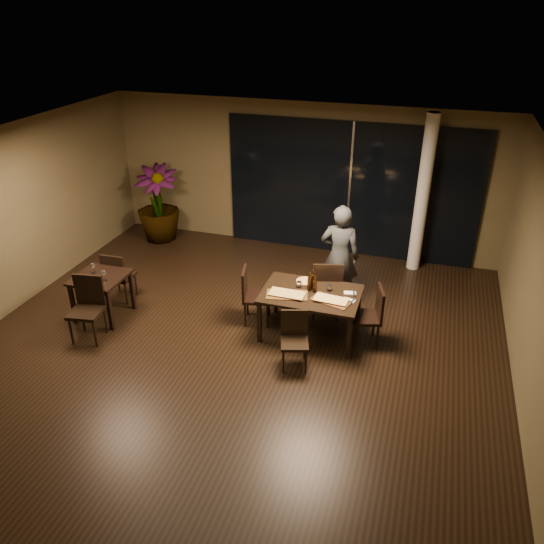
{
  "coord_description": "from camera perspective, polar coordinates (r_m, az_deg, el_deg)",
  "views": [
    {
      "loc": [
        2.53,
        -6.07,
        4.83
      ],
      "look_at": [
        0.39,
        0.73,
        1.05
      ],
      "focal_mm": 35.0,
      "sensor_mm": 36.0,
      "label": 1
    }
  ],
  "objects": [
    {
      "name": "ground",
      "position": [
        8.16,
        -4.23,
        -8.46
      ],
      "size": [
        8.0,
        8.0,
        0.0
      ],
      "primitive_type": "plane",
      "color": "black",
      "rests_on": "ground"
    },
    {
      "name": "wall_back",
      "position": [
        10.95,
        3.27,
        10.18
      ],
      "size": [
        8.0,
        0.1,
        3.0
      ],
      "primitive_type": "cube",
      "color": "brown",
      "rests_on": "ground"
    },
    {
      "name": "wall_front",
      "position": [
        4.64,
        -24.68,
        -21.28
      ],
      "size": [
        8.0,
        0.1,
        3.0
      ],
      "primitive_type": "cube",
      "color": "brown",
      "rests_on": "ground"
    },
    {
      "name": "ceiling",
      "position": [
        6.82,
        -5.13,
        12.44
      ],
      "size": [
        8.0,
        8.0,
        0.04
      ],
      "primitive_type": "cube",
      "color": "white",
      "rests_on": "wall_back"
    },
    {
      "name": "window_panel",
      "position": [
        10.73,
        8.36,
        8.7
      ],
      "size": [
        5.0,
        0.06,
        2.7
      ],
      "primitive_type": "cube",
      "color": "black",
      "rests_on": "ground"
    },
    {
      "name": "column",
      "position": [
        10.28,
        15.89,
        7.95
      ],
      "size": [
        0.24,
        0.24,
        3.0
      ],
      "primitive_type": "cylinder",
      "color": "white",
      "rests_on": "ground"
    },
    {
      "name": "main_table",
      "position": [
        8.17,
        4.2,
        -2.7
      ],
      "size": [
        1.5,
        1.0,
        0.75
      ],
      "color": "black",
      "rests_on": "ground"
    },
    {
      "name": "side_table",
      "position": [
        9.08,
        -17.93,
        -1.13
      ],
      "size": [
        0.8,
        0.8,
        0.75
      ],
      "color": "black",
      "rests_on": "ground"
    },
    {
      "name": "chair_main_far",
      "position": [
        8.68,
        5.89,
        -1.52
      ],
      "size": [
        0.6,
        0.6,
        1.05
      ],
      "rotation": [
        0.0,
        0.0,
        3.41
      ],
      "color": "black",
      "rests_on": "ground"
    },
    {
      "name": "chair_main_near",
      "position": [
        7.64,
        2.43,
        -6.87
      ],
      "size": [
        0.49,
        0.49,
        0.84
      ],
      "rotation": [
        0.0,
        0.0,
        0.3
      ],
      "color": "black",
      "rests_on": "ground"
    },
    {
      "name": "chair_main_left",
      "position": [
        8.56,
        -2.2,
        -2.25
      ],
      "size": [
        0.53,
        0.53,
        0.95
      ],
      "rotation": [
        0.0,
        0.0,
        1.81
      ],
      "color": "black",
      "rests_on": "ground"
    },
    {
      "name": "chair_main_right",
      "position": [
        8.17,
        10.63,
        -4.36
      ],
      "size": [
        0.55,
        0.55,
        0.95
      ],
      "rotation": [
        0.0,
        0.0,
        -1.28
      ],
      "color": "black",
      "rests_on": "ground"
    },
    {
      "name": "chair_side_far",
      "position": [
        9.51,
        -16.28,
        -0.26
      ],
      "size": [
        0.44,
        0.44,
        0.92
      ],
      "rotation": [
        0.0,
        0.0,
        3.18
      ],
      "color": "black",
      "rests_on": "ground"
    },
    {
      "name": "chair_side_near",
      "position": [
        8.66,
        -19.21,
        -3.29
      ],
      "size": [
        0.54,
        0.54,
        1.02
      ],
      "rotation": [
        0.0,
        0.0,
        0.16
      ],
      "color": "black",
      "rests_on": "ground"
    },
    {
      "name": "diner",
      "position": [
        8.97,
        7.28,
        1.71
      ],
      "size": [
        0.62,
        0.42,
        1.8
      ],
      "primitive_type": "imported",
      "rotation": [
        0.0,
        0.0,
        3.17
      ],
      "color": "#2A2D2F",
      "rests_on": "ground"
    },
    {
      "name": "potted_plant",
      "position": [
        11.68,
        -12.21,
        7.19
      ],
      "size": [
        1.13,
        1.13,
        1.63
      ],
      "primitive_type": "imported",
      "rotation": [
        0.0,
        0.0,
        0.32
      ],
      "color": "#184617",
      "rests_on": "ground"
    },
    {
      "name": "pizza_board_left",
      "position": [
        8.05,
        1.62,
        -2.47
      ],
      "size": [
        0.68,
        0.45,
        0.01
      ],
      "primitive_type": "cube",
      "rotation": [
        0.0,
        0.0,
        0.23
      ],
      "color": "#4A3017",
      "rests_on": "main_table"
    },
    {
      "name": "pizza_board_right",
      "position": [
        7.94,
        6.36,
        -3.09
      ],
      "size": [
        0.63,
        0.44,
        0.01
      ],
      "primitive_type": "cube",
      "rotation": [
        0.0,
        0.0,
        -0.29
      ],
      "color": "#492C17",
      "rests_on": "main_table"
    },
    {
      "name": "oblong_pizza_left",
      "position": [
        8.04,
        1.62,
        -2.37
      ],
      "size": [
        0.52,
        0.25,
        0.02
      ],
      "primitive_type": null,
      "rotation": [
        0.0,
        0.0,
        -0.01
      ],
      "color": "maroon",
      "rests_on": "pizza_board_left"
    },
    {
      "name": "oblong_pizza_right",
      "position": [
        7.94,
        6.37,
        -2.99
      ],
      "size": [
        0.5,
        0.26,
        0.02
      ],
      "primitive_type": null,
      "rotation": [
        0.0,
        0.0,
        -0.07
      ],
      "color": "maroon",
      "rests_on": "pizza_board_right"
    },
    {
      "name": "round_pizza",
      "position": [
        8.43,
        3.57,
        -1.0
      ],
      "size": [
        0.27,
        0.27,
        0.01
      ],
      "primitive_type": "cylinder",
      "color": "red",
      "rests_on": "main_table"
    },
    {
      "name": "bottle_a",
      "position": [
        8.12,
        4.05,
        -1.05
      ],
      "size": [
        0.07,
        0.07,
        0.31
      ],
      "primitive_type": null,
      "color": "black",
      "rests_on": "main_table"
    },
    {
      "name": "bottle_b",
      "position": [
        8.1,
        4.63,
        -1.33
      ],
      "size": [
        0.06,
        0.06,
        0.26
      ],
      "primitive_type": null,
      "color": "black",
      "rests_on": "main_table"
    },
    {
      "name": "bottle_c",
      "position": [
        8.17,
        4.41,
        -0.8
      ],
      "size": [
        0.07,
        0.07,
        0.33
      ],
      "primitive_type": null,
      "color": "black",
      "rests_on": "main_table"
    },
    {
      "name": "tumbler_left",
      "position": [
        8.25,
        2.94,
        -1.34
      ],
      "size": [
        0.08,
        0.08,
        0.1
      ],
      "primitive_type": "cylinder",
      "color": "white",
      "rests_on": "main_table"
    },
    {
      "name": "tumbler_right",
      "position": [
        8.2,
        6.18,
        -1.68
      ],
      "size": [
        0.08,
        0.08,
        0.1
      ],
      "primitive_type": "cylinder",
      "color": "white",
      "rests_on": "main_table"
    },
    {
      "name": "napkin_near",
      "position": [
        7.99,
        8.3,
        -3.02
      ],
      "size": [
        0.2,
        0.14,
        0.01
      ],
      "primitive_type": "cube",
      "rotation": [
        0.0,
        0.0,
        -0.25
      ],
      "color": "white",
      "rests_on": "main_table"
    },
    {
      "name": "napkin_far",
      "position": [
        8.18,
        8.39,
        -2.25
      ],
      "size": [
        0.2,
        0.14,
        0.01
      ],
      "primitive_type": "cube",
      "rotation": [
        0.0,
        0.0,
        0.24
      ],
      "color": "white",
      "rests_on": "main_table"
    },
    {
      "name": "wine_glass_a",
      "position": [
        9.11,
        -18.7,
        0.37
      ],
      "size": [
        0.08,
        0.08,
        0.17
      ],
      "primitive_type": null,
      "color": "white",
      "rests_on": "side_table"
    },
    {
      "name": "wine_glass_b",
      "position": [
        8.84,
        -17.63,
        -0.34
      ],
      "size": [
        0.08,
        0.08,
        0.17
      ],
      "primitive_type": null,
      "color": "white",
      "rests_on": "side_table"
    },
    {
      "name": "side_napkin",
      "position": [
        8.87,
        -18.67,
        -1.01
      ],
      "size": [
        0.21,
        0.16,
        0.01
      ],
      "primitive_type": "cube",
      "rotation": [
        0.0,
        0.0,
        -0.32
      ],
      "color": "white",
      "rests_on": "side_table"
    }
  ]
}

